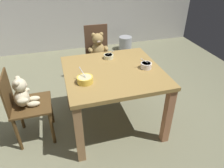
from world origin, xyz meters
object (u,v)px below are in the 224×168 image
object	(u,v)px
porridge_bowl_yellow_near_left	(85,80)
porridge_bowl_white_near_right	(146,65)
porridge_bowl_cream_far_center	(109,56)
metal_pail	(125,43)
dining_table	(113,80)
teddy_chair_far_center	(98,51)
teddy_chair_near_left	(24,99)

from	to	relation	value
porridge_bowl_yellow_near_left	porridge_bowl_white_near_right	bearing A→B (deg)	9.07
porridge_bowl_cream_far_center	porridge_bowl_white_near_right	bearing A→B (deg)	-47.02
metal_pail	dining_table	bearing A→B (deg)	-112.84
porridge_bowl_white_near_right	porridge_bowl_cream_far_center	world-z (taller)	porridge_bowl_white_near_right
teddy_chair_far_center	porridge_bowl_cream_far_center	world-z (taller)	teddy_chair_far_center
teddy_chair_near_left	metal_pail	distance (m)	2.86
teddy_chair_near_left	metal_pail	world-z (taller)	teddy_chair_near_left
teddy_chair_near_left	porridge_bowl_white_near_right	xyz separation A→B (m)	(1.34, -0.07, 0.25)
metal_pail	teddy_chair_near_left	bearing A→B (deg)	-131.44
dining_table	teddy_chair_far_center	bearing A→B (deg)	87.52
teddy_chair_far_center	teddy_chair_near_left	bearing A→B (deg)	-45.89
teddy_chair_far_center	porridge_bowl_white_near_right	distance (m)	1.07
porridge_bowl_white_near_right	porridge_bowl_cream_far_center	bearing A→B (deg)	132.98
porridge_bowl_cream_far_center	metal_pail	size ratio (longest dim) A/B	0.41
porridge_bowl_yellow_near_left	dining_table	bearing A→B (deg)	25.67
porridge_bowl_yellow_near_left	porridge_bowl_white_near_right	size ratio (longest dim) A/B	1.27
porridge_bowl_yellow_near_left	teddy_chair_far_center	bearing A→B (deg)	71.17
dining_table	porridge_bowl_yellow_near_left	bearing A→B (deg)	-154.33
teddy_chair_far_center	teddy_chair_near_left	world-z (taller)	teddy_chair_far_center
porridge_bowl_white_near_right	porridge_bowl_yellow_near_left	bearing A→B (deg)	-170.93
dining_table	porridge_bowl_yellow_near_left	size ratio (longest dim) A/B	6.46
porridge_bowl_cream_far_center	porridge_bowl_yellow_near_left	bearing A→B (deg)	-128.16
teddy_chair_far_center	porridge_bowl_yellow_near_left	world-z (taller)	teddy_chair_far_center
porridge_bowl_cream_far_center	metal_pail	bearing A→B (deg)	64.61
metal_pail	teddy_chair_far_center	bearing A→B (deg)	-125.78
teddy_chair_near_left	porridge_bowl_yellow_near_left	bearing A→B (deg)	-16.40
dining_table	porridge_bowl_yellow_near_left	distance (m)	0.41
dining_table	teddy_chair_far_center	distance (m)	0.95
teddy_chair_near_left	dining_table	bearing A→B (deg)	-1.40
teddy_chair_far_center	porridge_bowl_white_near_right	bearing A→B (deg)	19.58
teddy_chair_far_center	porridge_bowl_white_near_right	xyz separation A→B (m)	(0.32, -1.00, 0.20)
porridge_bowl_yellow_near_left	porridge_bowl_cream_far_center	xyz separation A→B (m)	(0.37, 0.47, -0.01)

